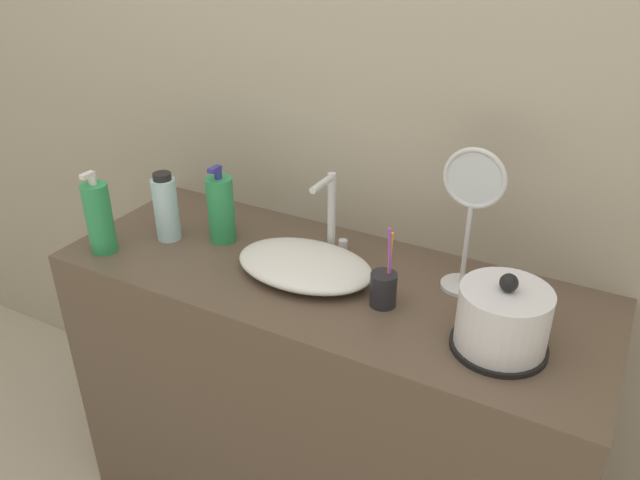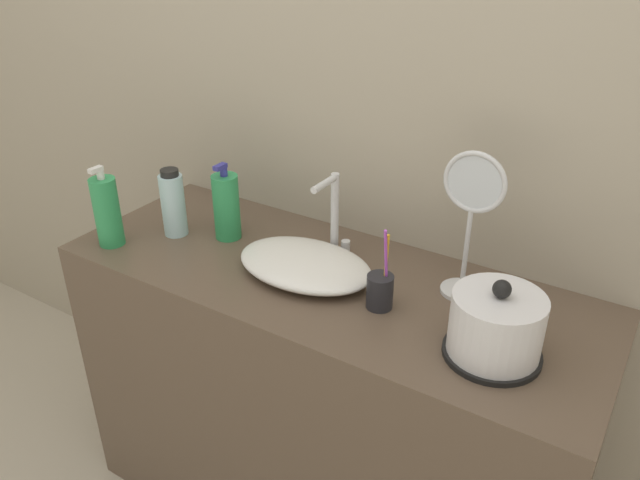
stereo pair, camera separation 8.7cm
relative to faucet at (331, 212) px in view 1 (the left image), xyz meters
The scene contains 10 objects.
wall_back 0.36m from the faucet, 74.95° to the left, with size 6.00×0.04×2.60m.
vanity_counter 0.56m from the faucet, 69.11° to the right, with size 1.40×0.52×0.86m.
sink_basin 0.16m from the faucet, 92.10° to the right, with size 0.36×0.24×0.06m.
faucet is the anchor object (origin of this frame).
electric_kettle 0.54m from the faucet, 21.40° to the right, with size 0.20×0.20×0.18m.
toothbrush_cup 0.28m from the faucet, 36.21° to the right, with size 0.06×0.06×0.21m.
lotion_bottle 0.61m from the faucet, 152.57° to the right, with size 0.07×0.07×0.23m.
shampoo_bottle 0.31m from the faucet, 165.08° to the right, with size 0.07×0.07×0.22m.
mouthwash_bottle 0.46m from the faucet, 161.82° to the right, with size 0.07×0.07×0.19m.
vanity_mirror 0.37m from the faucet, ahead, with size 0.15×0.10×0.36m.
Camera 1 is at (0.63, -0.92, 1.68)m, focal length 35.00 mm.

